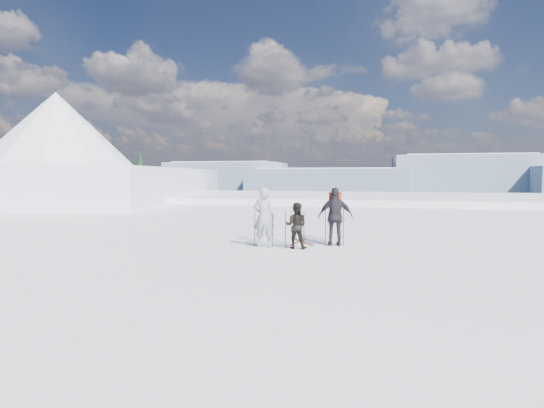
{
  "coord_description": "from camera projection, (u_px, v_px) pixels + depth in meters",
  "views": [
    {
      "loc": [
        1.3,
        -10.13,
        2.4
      ],
      "look_at": [
        -1.63,
        3.0,
        1.46
      ],
      "focal_mm": 28.0,
      "sensor_mm": 36.0,
      "label": 1
    }
  ],
  "objects": [
    {
      "name": "far_mountain_range",
      "position": [
        394.0,
        184.0,
        447.14
      ],
      "size": [
        770.0,
        110.0,
        53.0
      ],
      "color": "slate",
      "rests_on": "ground"
    },
    {
      "name": "backpack",
      "position": [
        335.0,
        179.0,
        14.4
      ],
      "size": [
        0.45,
        0.29,
        0.58
      ],
      "primitive_type": "cube",
      "rotation": [
        0.0,
        0.0,
        3.29
      ],
      "color": "red",
      "rests_on": "skier_pack"
    },
    {
      "name": "skis_loose",
      "position": [
        301.0,
        242.0,
        15.02
      ],
      "size": [
        1.01,
        1.69,
        0.03
      ],
      "color": "black",
      "rests_on": "ground"
    },
    {
      "name": "ski_poles",
      "position": [
        299.0,
        229.0,
        13.93
      ],
      "size": [
        2.87,
        0.9,
        1.36
      ],
      "color": "black",
      "rests_on": "ground"
    },
    {
      "name": "skier_grey",
      "position": [
        264.0,
        217.0,
        13.98
      ],
      "size": [
        0.75,
        0.52,
        1.98
      ],
      "primitive_type": "imported",
      "rotation": [
        0.0,
        0.0,
        3.2
      ],
      "color": "#92979F",
      "rests_on": "ground"
    },
    {
      "name": "near_ridge",
      "position": [
        97.0,
        230.0,
        44.89
      ],
      "size": [
        31.37,
        35.68,
        25.62
      ],
      "color": "white",
      "rests_on": "ground"
    },
    {
      "name": "skier_dark",
      "position": [
        296.0,
        226.0,
        13.73
      ],
      "size": [
        0.75,
        0.6,
        1.49
      ],
      "primitive_type": "imported",
      "rotation": [
        0.0,
        0.0,
        3.09
      ],
      "color": "black",
      "rests_on": "ground"
    },
    {
      "name": "lake_basin",
      "position": [
        351.0,
        269.0,
        39.97
      ],
      "size": [
        820.0,
        820.0,
        71.62
      ],
      "color": "white",
      "rests_on": "ground"
    },
    {
      "name": "skier_pack",
      "position": [
        336.0,
        217.0,
        14.24
      ],
      "size": [
        1.21,
        0.64,
        1.97
      ],
      "primitive_type": "imported",
      "rotation": [
        0.0,
        0.0,
        3.29
      ],
      "color": "black",
      "rests_on": "ground"
    }
  ]
}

